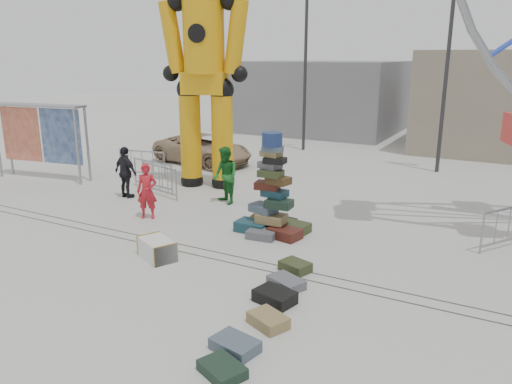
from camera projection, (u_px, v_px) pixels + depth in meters
The scene contains 24 objects.
ground at pixel (204, 269), 11.48m from camera, with size 90.00×90.00×0.00m, color #9E9E99.
track_line_near at pixel (219, 260), 11.99m from camera, with size 40.00×0.04×0.01m, color #47443F.
track_line_far at pixel (227, 254), 12.32m from camera, with size 40.00×0.04×0.01m, color #47443F.
building_left at pixel (318, 96), 32.30m from camera, with size 10.00×8.00×4.40m, color gray.
lamp_post_right at pixel (450, 62), 19.88m from camera, with size 1.41×0.25×8.00m.
lamp_post_left at pixel (307, 61), 24.80m from camera, with size 1.41×0.25×8.00m.
suitcase_tower at pixel (272, 205), 13.69m from camera, with size 1.96×1.75×2.80m.
crash_test_dummy at pixel (204, 67), 17.68m from camera, with size 3.30×1.45×8.29m.
banner_scaffold at pixel (39, 123), 19.32m from camera, with size 4.13×1.30×2.95m.
steamer_trunk at pixel (157, 249), 12.05m from camera, with size 1.02×0.59×0.47m, color silver.
row_case_0 at pixel (295, 266), 11.35m from camera, with size 0.66×0.49×0.23m, color #353F1F.
row_case_1 at pixel (286, 282), 10.60m from camera, with size 0.78×0.50×0.20m, color #5B5D63.
row_case_2 at pixel (275, 297), 9.91m from camera, with size 0.79×0.55×0.25m, color black.
row_case_3 at pixel (268, 320), 9.06m from camera, with size 0.71×0.50×0.22m, color olive.
row_case_4 at pixel (235, 345), 8.30m from camera, with size 0.77×0.53×0.21m, color #495969.
row_case_5 at pixel (222, 369), 7.68m from camera, with size 0.71×0.52×0.18m, color #1A2F22.
barricade_dummy_a at pixel (142, 164), 20.07m from camera, with size 2.00×0.10×1.10m, color gray, non-canonical shape.
barricade_dummy_b at pixel (153, 175), 18.11m from camera, with size 2.00×0.10×1.10m, color gray, non-canonical shape.
barricade_dummy_c at pixel (159, 180), 17.43m from camera, with size 2.00×0.10×1.10m, color gray, non-canonical shape.
barricade_wheel_front at pixel (509, 226), 12.69m from camera, with size 2.00×0.10×1.10m, color gray, non-canonical shape.
pedestrian_red at pixel (147, 191), 14.88m from camera, with size 0.61×0.40×1.68m, color #B41923.
pedestrian_green at pixel (225, 176), 16.36m from camera, with size 0.92×0.72×1.89m, color #196421.
pedestrian_black at pixel (126, 172), 17.05m from camera, with size 1.04×0.43×1.78m, color black.
parked_suv at pixel (203, 149), 22.57m from camera, with size 2.19×4.75×1.32m, color tan.
Camera 1 is at (6.11, -8.74, 4.76)m, focal length 35.00 mm.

